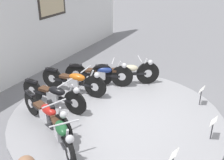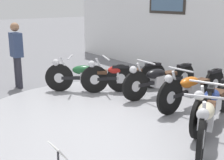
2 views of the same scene
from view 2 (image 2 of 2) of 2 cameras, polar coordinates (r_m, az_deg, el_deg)
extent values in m
plane|color=slate|center=(5.51, 0.40, -8.21)|extent=(60.00, 60.00, 0.00)
cylinder|color=#99999E|center=(5.48, 0.40, -7.48)|extent=(5.05, 5.05, 0.15)
cylinder|color=black|center=(6.93, -9.63, 0.42)|extent=(0.42, 0.52, 0.61)
cylinder|color=silver|center=(6.93, -9.63, 0.42)|extent=(0.18, 0.21, 0.22)
cylinder|color=black|center=(6.79, 1.60, 0.32)|extent=(0.42, 0.52, 0.61)
cylinder|color=silver|center=(6.79, 1.60, 0.32)|extent=(0.18, 0.21, 0.22)
cube|color=black|center=(6.83, -4.07, 0.37)|extent=(0.82, 1.02, 0.07)
cube|color=silver|center=(6.83, -4.41, 0.53)|extent=(0.35, 0.38, 0.24)
ellipsoid|color=#1E562D|center=(6.80, -5.27, 1.85)|extent=(0.47, 0.51, 0.20)
cube|color=#472D1E|center=(6.78, -2.24, 1.50)|extent=(0.35, 0.38, 0.07)
cube|color=black|center=(6.73, 1.61, 2.47)|extent=(0.30, 0.34, 0.06)
cylinder|color=silver|center=(6.86, -8.48, 2.03)|extent=(0.19, 0.22, 0.54)
cylinder|color=silver|center=(6.79, -7.67, 4.16)|extent=(0.44, 0.36, 0.03)
sphere|color=silver|center=(6.87, -10.24, 3.17)|extent=(0.15, 0.15, 0.15)
cylinder|color=black|center=(6.73, -3.20, 0.13)|extent=(0.26, 0.59, 0.60)
cylinder|color=silver|center=(6.73, -3.20, 0.13)|extent=(0.13, 0.22, 0.21)
cylinder|color=black|center=(7.13, 7.45, 0.85)|extent=(0.26, 0.59, 0.60)
cylinder|color=silver|center=(7.13, 7.45, 0.85)|extent=(0.13, 0.22, 0.21)
cube|color=black|center=(6.90, 2.28, 0.50)|extent=(0.50, 1.19, 0.07)
cube|color=silver|center=(6.89, 1.96, 0.64)|extent=(0.30, 0.37, 0.24)
ellipsoid|color=red|center=(6.82, 1.17, 1.89)|extent=(0.37, 0.53, 0.20)
cube|color=#472D1E|center=(6.94, 4.02, 1.74)|extent=(0.30, 0.37, 0.07)
cube|color=black|center=(7.08, 7.52, 2.87)|extent=(0.22, 0.37, 0.06)
cylinder|color=silver|center=(6.72, -1.99, 1.86)|extent=(0.13, 0.25, 0.54)
cylinder|color=silver|center=(6.69, -1.11, 4.09)|extent=(0.52, 0.22, 0.03)
sphere|color=silver|center=(6.64, -3.75, 2.93)|extent=(0.15, 0.15, 0.15)
cylinder|color=black|center=(6.20, 4.28, -1.11)|extent=(0.08, 0.62, 0.62)
cylinder|color=silver|center=(6.20, 4.28, -1.11)|extent=(0.07, 0.22, 0.22)
cylinder|color=black|center=(7.09, 12.92, 0.56)|extent=(0.08, 0.62, 0.62)
cylinder|color=silver|center=(7.09, 12.92, 0.56)|extent=(0.07, 0.22, 0.22)
cube|color=black|center=(6.62, 8.89, -0.22)|extent=(0.12, 1.24, 0.07)
cube|color=silver|center=(6.59, 8.64, -0.11)|extent=(0.21, 0.33, 0.24)
ellipsoid|color=black|center=(6.49, 8.04, 1.14)|extent=(0.24, 0.49, 0.20)
cube|color=#472D1E|center=(6.74, 10.32, 1.19)|extent=(0.21, 0.33, 0.07)
cube|color=black|center=(7.03, 13.05, 2.62)|extent=(0.11, 0.36, 0.06)
cylinder|color=silver|center=(6.24, 5.39, 0.86)|extent=(0.05, 0.25, 0.54)
cylinder|color=silver|center=(6.25, 6.22, 3.31)|extent=(0.54, 0.05, 0.03)
sphere|color=silver|center=(6.08, 3.90, 1.89)|extent=(0.15, 0.15, 0.15)
cylinder|color=black|center=(5.55, 10.54, -3.11)|extent=(0.10, 0.64, 0.64)
cylinder|color=silver|center=(5.55, 10.54, -3.11)|extent=(0.08, 0.23, 0.22)
cylinder|color=black|center=(6.60, 18.12, -0.73)|extent=(0.10, 0.64, 0.64)
cylinder|color=silver|center=(6.60, 18.12, -0.73)|extent=(0.08, 0.23, 0.22)
cube|color=black|center=(6.06, 14.66, -1.82)|extent=(0.15, 1.24, 0.07)
cube|color=silver|center=(6.02, 14.45, -1.71)|extent=(0.22, 0.33, 0.24)
ellipsoid|color=#D16619|center=(5.90, 13.97, -0.40)|extent=(0.25, 0.49, 0.20)
cube|color=#472D1E|center=(6.20, 15.94, -0.20)|extent=(0.22, 0.33, 0.07)
cube|color=black|center=(6.54, 18.30, 1.56)|extent=(0.12, 0.37, 0.06)
cylinder|color=silver|center=(5.60, 11.62, -0.86)|extent=(0.06, 0.25, 0.54)
cylinder|color=silver|center=(5.62, 12.45, 1.89)|extent=(0.54, 0.07, 0.03)
sphere|color=silver|center=(5.41, 10.30, 0.19)|extent=(0.15, 0.15, 0.15)
cylinder|color=black|center=(4.73, 15.60, -6.55)|extent=(0.27, 0.62, 0.64)
cylinder|color=silver|center=(4.73, 15.60, -6.55)|extent=(0.14, 0.23, 0.22)
cube|color=black|center=(5.34, 18.01, -4.29)|extent=(0.48, 1.19, 0.07)
cube|color=silver|center=(5.29, 17.90, -4.21)|extent=(0.30, 0.37, 0.24)
ellipsoid|color=navy|center=(5.15, 17.71, -2.83)|extent=(0.37, 0.53, 0.20)
cube|color=#472D1E|center=(5.50, 18.80, -2.27)|extent=(0.30, 0.37, 0.07)
cylinder|color=silver|center=(4.79, 16.35, -3.77)|extent=(0.13, 0.25, 0.54)
cylinder|color=silver|center=(4.82, 16.98, -0.49)|extent=(0.52, 0.21, 0.03)
sphere|color=silver|center=(4.56, 15.64, -2.80)|extent=(0.15, 0.15, 0.15)
cylinder|color=black|center=(3.99, 16.00, -10.33)|extent=(0.41, 0.60, 0.68)
cylinder|color=silver|center=(3.99, 16.00, -10.33)|extent=(0.18, 0.23, 0.24)
cylinder|color=black|center=(5.25, 17.46, -4.35)|extent=(0.41, 0.60, 0.68)
cylinder|color=silver|center=(5.25, 17.46, -4.35)|extent=(0.18, 0.23, 0.24)
cube|color=black|center=(4.61, 16.83, -6.94)|extent=(0.73, 1.08, 0.07)
cube|color=silver|center=(4.57, 16.81, -6.88)|extent=(0.34, 0.38, 0.24)
ellipsoid|color=beige|center=(4.42, 16.85, -5.40)|extent=(0.45, 0.52, 0.20)
cube|color=#472D1E|center=(4.77, 17.18, -4.44)|extent=(0.34, 0.38, 0.07)
cube|color=black|center=(5.17, 17.70, -1.33)|extent=(0.28, 0.36, 0.06)
cylinder|color=silver|center=(4.05, 16.41, -6.91)|extent=(0.17, 0.23, 0.54)
cylinder|color=silver|center=(4.07, 16.81, -2.96)|extent=(0.47, 0.32, 0.03)
sphere|color=silver|center=(3.81, 16.27, -6.04)|extent=(0.15, 0.15, 0.15)
cube|color=white|center=(3.41, -9.87, -12.60)|extent=(0.26, 0.11, 0.15)
cylinder|color=#2D2D38|center=(8.08, -16.97, 1.46)|extent=(0.13, 0.13, 0.78)
cylinder|color=#2D2D38|center=(7.93, -16.59, 1.25)|extent=(0.13, 0.13, 0.78)
cube|color=navy|center=(7.88, -17.15, 6.16)|extent=(0.36, 0.22, 0.58)
sphere|color=#9E7051|center=(7.83, -17.38, 9.24)|extent=(0.21, 0.21, 0.21)
camera|label=1|loc=(9.08, -33.86, 21.30)|focal=42.00mm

